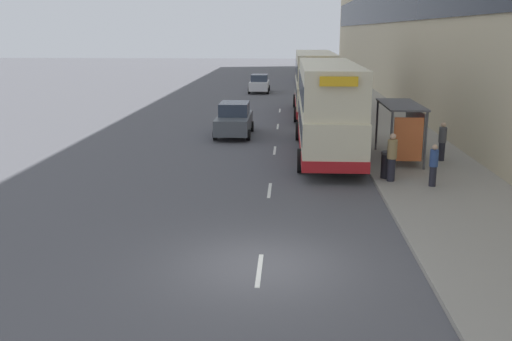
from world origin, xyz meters
name	(u,v)px	position (x,y,z in m)	size (l,w,h in m)	color
ground_plane	(260,266)	(0.00, 0.00, 0.00)	(220.00, 220.00, 0.00)	#515156
pavement	(354,96)	(6.50, 38.50, 0.07)	(5.00, 93.00, 0.14)	gray
lane_mark_0	(259,270)	(0.00, -0.29, 0.01)	(0.12, 2.00, 0.01)	silver
lane_mark_1	(270,190)	(0.00, 6.96, 0.01)	(0.12, 2.00, 0.01)	silver
lane_mark_2	(275,150)	(0.00, 14.21, 0.01)	(0.12, 2.00, 0.01)	silver
lane_mark_3	(278,126)	(0.00, 21.46, 0.01)	(0.12, 2.00, 0.01)	silver
lane_mark_4	(280,111)	(0.00, 28.71, 0.01)	(0.12, 2.00, 0.01)	silver
bus_shelter	(405,122)	(5.77, 11.71, 1.88)	(1.60, 4.20, 2.48)	#4C4C51
double_decker_bus_near	(328,107)	(2.47, 13.27, 2.29)	(2.85, 11.16, 4.30)	beige
double_decker_bus_ahead	(314,82)	(2.42, 26.76, 2.29)	(2.85, 11.32, 4.30)	beige
car_0	(234,120)	(-2.38, 18.26, 0.90)	(2.00, 4.59, 1.84)	#4C5156
car_1	(259,84)	(-2.19, 41.39, 0.84)	(1.95, 4.29, 1.70)	silver
car_2	(304,73)	(2.38, 55.31, 0.87)	(1.98, 4.23, 1.77)	navy
pedestrian_at_shelter	(442,141)	(7.45, 11.80, 1.02)	(0.34, 0.34, 1.71)	#23232D
pedestrian_1	(434,165)	(6.02, 7.42, 0.94)	(0.31, 0.31, 1.57)	#23232D
pedestrian_2	(392,157)	(4.61, 8.09, 1.08)	(0.37, 0.37, 1.85)	#23232D
litter_bin	(388,165)	(4.55, 8.55, 0.67)	(0.55, 0.55, 1.05)	black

